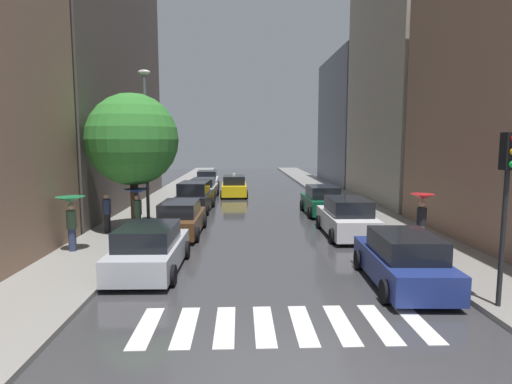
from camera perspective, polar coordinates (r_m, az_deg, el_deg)
ground_plane at (r=31.48m, az=-0.34°, el=-0.95°), size 28.00×72.00×0.04m
sidewalk_left at (r=31.93m, az=-12.08°, el=-0.82°), size 3.00×72.00×0.15m
sidewalk_right at (r=32.33m, az=11.25°, el=-0.71°), size 3.00×72.00×0.15m
crosswalk_stripes at (r=10.22m, az=3.74°, el=-17.58°), size 6.75×2.20×0.01m
building_left_mid at (r=31.05m, az=-22.58°, el=21.82°), size 6.00×18.84×25.06m
building_right_mid at (r=31.83m, az=20.53°, el=13.02°), size 6.00×12.08×15.81m
building_right_far at (r=43.91m, az=13.87°, el=9.31°), size 6.00×12.86×12.61m
parked_car_left_nearest at (r=14.23m, az=-14.25°, el=-7.58°), size 2.20×4.50×1.56m
parked_car_left_second at (r=19.49m, az=-10.20°, el=-3.61°), size 2.09×4.63×1.56m
parked_car_left_third at (r=25.92m, az=-8.34°, el=-0.76°), size 2.27×4.75×1.82m
parked_car_left_fourth at (r=31.95m, az=-7.13°, el=0.46°), size 2.15×4.64×1.53m
parked_car_left_fifth at (r=37.67m, az=-6.61°, el=1.53°), size 2.13×4.74×1.70m
parked_car_right_nearest at (r=13.26m, az=19.29°, el=-8.77°), size 2.20×4.63×1.59m
parked_car_right_second at (r=19.43m, az=12.22°, el=-3.48°), size 2.15×4.76×1.73m
parked_car_right_third at (r=24.91m, az=8.94°, el=-1.21°), size 2.11×4.27×1.69m
taxi_midroad at (r=32.84m, az=-2.99°, el=0.74°), size 2.12×4.45×1.81m
pedestrian_foreground at (r=20.09m, az=-19.58°, el=-2.57°), size 0.36×0.36×1.78m
pedestrian_near_tree at (r=17.41m, az=21.60°, el=-2.32°), size 0.90×0.90×2.09m
pedestrian_by_kerb at (r=17.10m, az=-23.84°, el=-2.38°), size 1.06×1.06×2.06m
pedestrian_far_side at (r=19.58m, az=-15.81°, el=-1.00°), size 1.13×1.13×1.99m
street_tree_left at (r=19.91m, az=-16.43°, el=6.82°), size 4.15×4.15×6.27m
traffic_light_right_corner at (r=11.78m, az=30.95°, el=1.28°), size 0.30×0.42×4.30m
lamp_post_left at (r=21.20m, az=-14.71°, el=7.17°), size 0.60×0.28×7.50m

